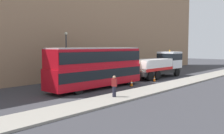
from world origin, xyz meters
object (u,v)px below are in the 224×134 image
Objects in this scene: double_decker_bus at (97,66)px; traffic_cone_midway at (154,79)px; street_lamp at (66,53)px; recovery_tow_truck at (159,64)px; pedestrian_onlooker at (114,87)px; traffic_cone_near_bus at (132,83)px.

double_decker_bus is 8.32m from traffic_cone_midway.
recovery_tow_truck is at bearing -25.77° from street_lamp.
pedestrian_onlooker is at bearing -161.36° from recovery_tow_truck.
pedestrian_onlooker is at bearing -118.50° from double_decker_bus.
recovery_tow_truck is 14.12× the size of traffic_cone_midway.
recovery_tow_truck is 8.87m from traffic_cone_near_bus.
recovery_tow_truck is at bearing 1.19° from double_decker_bus.
street_lamp is at bearing 45.22° from pedestrian_onlooker.
recovery_tow_truck is at bearing 23.75° from traffic_cone_midway.
double_decker_bus is at bearing -178.81° from recovery_tow_truck.
pedestrian_onlooker is 0.29× the size of street_lamp.
traffic_cone_midway is 10.77m from street_lamp.
street_lamp is at bearing 85.52° from double_decker_bus.
recovery_tow_truck reaches higher than traffic_cone_near_bus.
street_lamp is (-7.37, 7.20, 3.13)m from traffic_cone_midway.
pedestrian_onlooker is at bearing -165.12° from traffic_cone_midway.
traffic_cone_midway is at bearing -44.35° from street_lamp.
recovery_tow_truck is at bearing 12.09° from traffic_cone_near_bus.
street_lamp is (-2.76, 7.30, 3.13)m from traffic_cone_near_bus.
traffic_cone_midway is at bearing -155.01° from recovery_tow_truck.
double_decker_bus is 1.90× the size of street_lamp.
double_decker_bus reaches higher than traffic_cone_midway.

